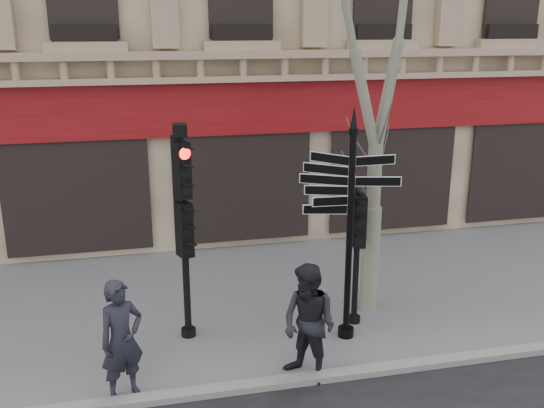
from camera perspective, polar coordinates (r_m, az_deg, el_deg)
The scene contains 8 objects.
ground at distance 11.37m, azimuth 1.83°, elevation -12.59°, with size 80.00×80.00×0.00m, color slate.
kerb at distance 10.19m, azimuth 3.89°, elevation -16.04°, with size 80.00×0.25×0.12m, color gray.
fingerpost at distance 10.48m, azimuth 7.48°, elevation 1.60°, with size 2.33×2.33×4.25m.
traffic_signal_main at distance 10.62m, azimuth -8.37°, elevation -0.29°, with size 0.52×0.44×3.94m.
traffic_signal_secondary at distance 11.35m, azimuth 8.04°, elevation -2.91°, with size 0.47×0.37×2.56m.
plane_tree at distance 11.31m, azimuth 10.40°, elevation 17.94°, with size 3.14×3.14×8.34m.
pedestrian_a at distance 9.64m, azimuth -13.97°, elevation -12.34°, with size 0.70×0.46×1.93m, color black.
pedestrian_b at distance 9.79m, azimuth 3.51°, elevation -11.22°, with size 0.96×0.75×1.97m, color black.
Camera 1 is at (-2.53, -9.59, 5.57)m, focal length 40.00 mm.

